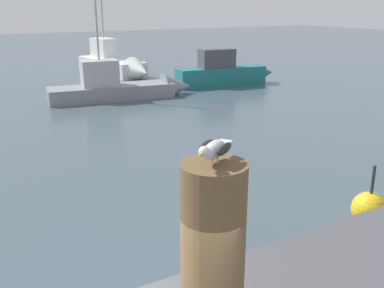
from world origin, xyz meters
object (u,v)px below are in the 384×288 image
Objects in this scene: boat_white at (116,64)px; channel_buoy at (368,215)px; seagull at (214,149)px; boat_grey at (128,87)px; mooring_post at (213,246)px; boat_teal at (226,72)px.

boat_white reaches higher than channel_buoy.
seagull is 0.06× the size of boat_white.
boat_grey is at bearing 84.93° from channel_buoy.
boat_grey reaches higher than mooring_post.
boat_teal is at bearing 4.47° from boat_grey.
seagull is (-0.01, -0.00, 0.62)m from mooring_post.
boat_grey is (5.49, 14.88, -1.86)m from mooring_post.
seagull is 0.06× the size of boat_grey.
boat_teal reaches higher than channel_buoy.
boat_grey is 0.96× the size of boat_white.
mooring_post is 15.97m from boat_grey.
boat_white reaches higher than boat_grey.
boat_teal is 14.61m from channel_buoy.
seagull is 16.06m from boat_grey.
boat_white reaches higher than mooring_post.
boat_grey is 5.19m from boat_teal.
seagull is at bearing -110.26° from boat_grey.
channel_buoy is at bearing 25.78° from mooring_post.
boat_white is at bearing 72.95° from boat_grey.
boat_white reaches higher than seagull.
seagull is at bearing -154.21° from channel_buoy.
mooring_post is 5.17m from channel_buoy.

